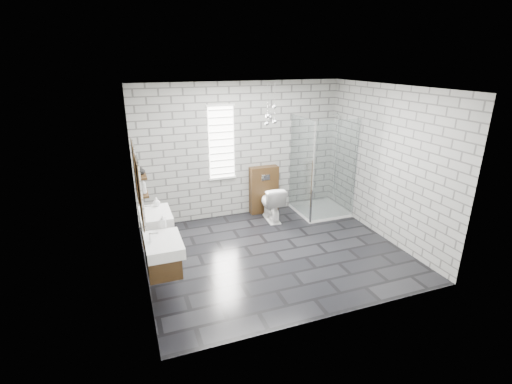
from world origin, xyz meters
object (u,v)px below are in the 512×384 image
cistern_panel (264,190)px  toilet (271,203)px  vanity_right (153,218)px  vanity_left (160,247)px  shower_enclosure (320,192)px

cistern_panel → toilet: size_ratio=1.39×
toilet → vanity_right: bearing=24.6°
vanity_right → vanity_left: bearing=-90.0°
vanity_left → vanity_right: same height
vanity_right → cistern_panel: bearing=29.0°
vanity_right → toilet: (2.37, 0.89, -0.40)m
vanity_left → vanity_right: bearing=90.0°
vanity_left → vanity_right: 1.00m
vanity_right → cistern_panel: vanity_right is taller
vanity_left → shower_enclosure: bearing=27.8°
vanity_left → cistern_panel: vanity_left is taller
vanity_left → toilet: (2.37, 1.88, -0.40)m
vanity_left → toilet: vanity_left is taller
toilet → vanity_left: bearing=42.6°
vanity_right → toilet: bearing=20.6°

